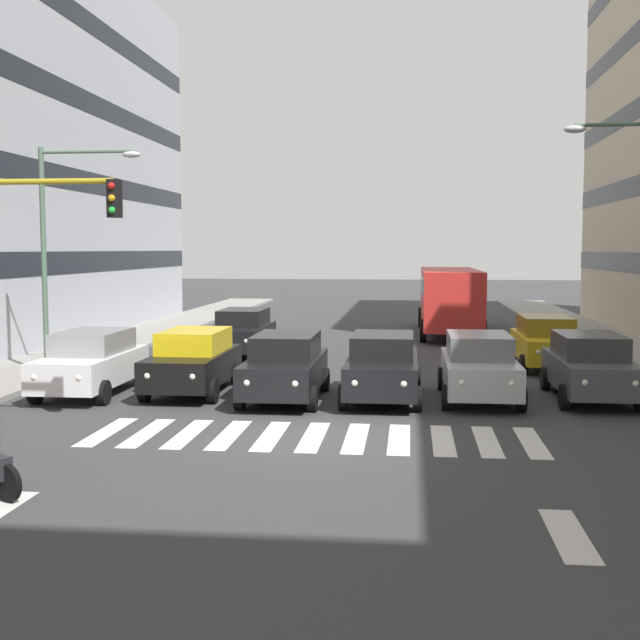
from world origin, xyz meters
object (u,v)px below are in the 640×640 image
(car_1, at_px, (479,366))
(car_5, at_px, (91,362))
(bus_behind_traffic, at_px, (449,294))
(car_0, at_px, (590,366))
(car_row2_1, at_px, (243,332))
(car_4, at_px, (193,361))
(car_3, at_px, (285,366))
(car_row2_0, at_px, (546,342))
(street_lamp_right, at_px, (60,235))
(car_2, at_px, (382,366))

(car_1, relative_size, car_5, 1.00)
(car_5, height_order, bus_behind_traffic, bus_behind_traffic)
(car_0, relative_size, car_row2_1, 1.00)
(car_row2_1, height_order, bus_behind_traffic, bus_behind_traffic)
(car_4, bearing_deg, car_0, -179.35)
(car_3, xyz_separation_m, car_5, (5.37, -0.24, 0.00))
(car_1, distance_m, car_row2_1, 11.36)
(car_1, xyz_separation_m, bus_behind_traffic, (0.00, -16.96, 0.97))
(car_4, bearing_deg, car_5, 11.02)
(car_row2_0, distance_m, street_lamp_right, 15.85)
(car_3, relative_size, bus_behind_traffic, 0.42)
(car_5, bearing_deg, street_lamp_right, -52.82)
(car_4, bearing_deg, street_lamp_right, -23.07)
(car_0, distance_m, street_lamp_right, 15.68)
(car_0, distance_m, car_2, 5.44)
(car_1, relative_size, bus_behind_traffic, 0.42)
(car_1, bearing_deg, car_row2_0, -113.80)
(bus_behind_traffic, bearing_deg, car_row2_0, 103.79)
(car_0, height_order, car_2, same)
(car_0, relative_size, car_2, 1.00)
(car_0, xyz_separation_m, car_3, (7.93, 0.89, 0.00))
(car_0, bearing_deg, car_3, 6.37)
(car_0, relative_size, car_1, 1.00)
(car_1, distance_m, car_row2_0, 6.63)
(car_2, distance_m, car_5, 7.90)
(car_0, height_order, street_lamp_right, street_lamp_right)
(car_3, relative_size, car_row2_1, 1.00)
(car_2, bearing_deg, car_row2_0, -129.19)
(car_4, relative_size, car_row2_1, 1.00)
(car_row2_0, bearing_deg, car_3, 40.53)
(car_2, relative_size, bus_behind_traffic, 0.42)
(car_4, bearing_deg, car_1, 178.32)
(car_row2_0, relative_size, bus_behind_traffic, 0.42)
(car_1, height_order, street_lamp_right, street_lamp_right)
(car_0, bearing_deg, bus_behind_traffic, -80.14)
(car_1, height_order, car_3, same)
(car_5, distance_m, car_row2_0, 14.55)
(car_1, distance_m, car_2, 2.53)
(car_row2_1, bearing_deg, car_0, 144.44)
(car_3, height_order, car_row2_0, same)
(car_1, bearing_deg, car_4, -1.68)
(car_2, bearing_deg, bus_behind_traffic, -98.29)
(car_4, height_order, car_row2_1, same)
(car_row2_1, distance_m, bus_behind_traffic, 11.95)
(car_5, height_order, car_row2_1, same)
(bus_behind_traffic, bearing_deg, car_row2_1, 48.04)
(car_5, xyz_separation_m, car_row2_1, (-2.45, -8.40, 0.00))
(car_0, relative_size, street_lamp_right, 0.65)
(car_3, xyz_separation_m, car_row2_1, (2.92, -8.64, 0.00))
(car_0, bearing_deg, car_5, 2.78)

